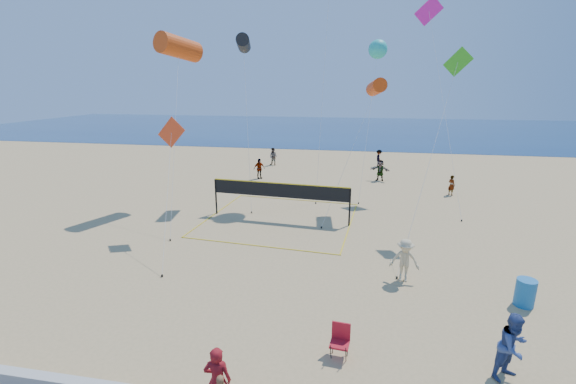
% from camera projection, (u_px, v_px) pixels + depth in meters
% --- Properties ---
extents(ground, '(120.00, 120.00, 0.00)m').
position_uv_depth(ground, '(268.00, 344.00, 11.90)').
color(ground, tan).
rests_on(ground, ground).
extents(ocean, '(140.00, 50.00, 0.03)m').
position_uv_depth(ocean, '(345.00, 129.00, 70.66)').
color(ocean, navy).
rests_on(ocean, ground).
extents(woman, '(0.71, 0.52, 1.82)m').
position_uv_depth(woman, '(218.00, 381.00, 9.20)').
color(woman, maroon).
rests_on(woman, ground).
extents(bystander_a, '(1.19, 1.15, 1.94)m').
position_uv_depth(bystander_a, '(513.00, 347.00, 10.30)').
color(bystander_a, '#32467E').
rests_on(bystander_a, ground).
extents(bystander_b, '(1.24, 0.81, 1.81)m').
position_uv_depth(bystander_b, '(405.00, 260.00, 15.54)').
color(bystander_b, '#CCB788').
rests_on(bystander_b, ground).
extents(far_person_0, '(1.05, 0.98, 1.74)m').
position_uv_depth(far_person_0, '(259.00, 169.00, 32.74)').
color(far_person_0, gray).
rests_on(far_person_0, ground).
extents(far_person_1, '(1.70, 0.96, 1.74)m').
position_uv_depth(far_person_1, '(380.00, 170.00, 32.07)').
color(far_person_1, gray).
rests_on(far_person_1, ground).
extents(far_person_2, '(0.61, 0.64, 1.47)m').
position_uv_depth(far_person_2, '(451.00, 185.00, 27.86)').
color(far_person_2, gray).
rests_on(far_person_2, ground).
extents(far_person_3, '(0.99, 0.87, 1.73)m').
position_uv_depth(far_person_3, '(273.00, 157.00, 38.22)').
color(far_person_3, gray).
rests_on(far_person_3, ground).
extents(far_person_4, '(0.75, 1.14, 1.66)m').
position_uv_depth(far_person_4, '(379.00, 158.00, 37.60)').
color(far_person_4, gray).
rests_on(far_person_4, ground).
extents(camp_chair, '(0.60, 0.72, 1.13)m').
position_uv_depth(camp_chair, '(340.00, 338.00, 11.27)').
color(camp_chair, '#AD1320').
rests_on(camp_chair, ground).
extents(trash_barrel, '(0.71, 0.71, 1.02)m').
position_uv_depth(trash_barrel, '(525.00, 293.00, 13.87)').
color(trash_barrel, '#1964A6').
rests_on(trash_barrel, ground).
extents(volleyball_net, '(9.09, 8.95, 2.25)m').
position_uv_depth(volleyball_net, '(280.00, 195.00, 22.58)').
color(volleyball_net, black).
rests_on(volleyball_net, ground).
extents(kite_0, '(3.15, 8.50, 10.84)m').
position_uv_depth(kite_0, '(179.00, 47.00, 23.88)').
color(kite_0, '#C94210').
rests_on(kite_0, ground).
extents(kite_1, '(1.96, 4.73, 10.91)m').
position_uv_depth(kite_1, '(243.00, 43.00, 24.93)').
color(kite_1, black).
rests_on(kite_1, ground).
extents(kite_2, '(3.38, 5.74, 8.17)m').
position_uv_depth(kite_2, '(376.00, 87.00, 23.39)').
color(kite_2, '#D03F0C').
rests_on(kite_2, ground).
extents(kite_3, '(2.45, 5.13, 6.23)m').
position_uv_depth(kite_3, '(171.00, 138.00, 19.41)').
color(kite_3, red).
rests_on(kite_3, ground).
extents(kite_4, '(3.61, 7.09, 9.59)m').
position_uv_depth(kite_4, '(454.00, 75.00, 19.11)').
color(kite_4, green).
rests_on(kite_4, ground).
extents(kite_5, '(2.86, 7.63, 13.66)m').
position_uv_depth(kite_5, '(430.00, 20.00, 26.40)').
color(kite_5, '#E61AAC').
rests_on(kite_5, ground).
extents(kite_7, '(1.90, 7.79, 11.10)m').
position_uv_depth(kite_7, '(378.00, 49.00, 29.47)').
color(kite_7, '#27BAB1').
rests_on(kite_7, ground).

